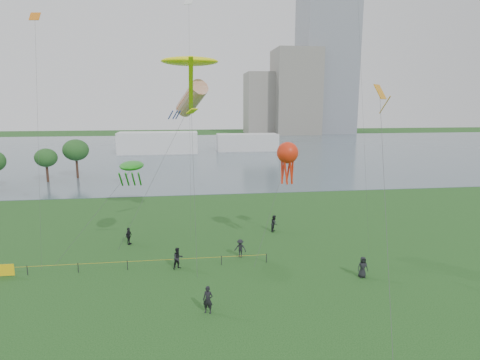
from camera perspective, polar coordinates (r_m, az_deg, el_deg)
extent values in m
plane|color=#153D13|center=(25.15, 3.29, -22.73)|extent=(400.00, 400.00, 0.00)
cube|color=slate|center=(121.42, -5.68, 4.20)|extent=(400.00, 120.00, 0.08)
cube|color=slate|center=(205.06, 12.42, 23.57)|extent=(24.00, 24.00, 120.00)
cube|color=gray|center=(189.38, 7.88, 12.26)|extent=(20.00, 20.00, 38.00)
cube|color=gray|center=(191.98, 3.25, 10.82)|extent=(16.00, 18.00, 28.00)
cube|color=white|center=(116.34, -11.55, 5.22)|extent=(22.00, 8.00, 6.00)
cube|color=silver|center=(120.47, 1.03, 5.38)|extent=(18.00, 7.00, 5.00)
cylinder|color=#382319|center=(81.48, -22.14, 1.37)|extent=(0.44, 0.44, 3.31)
ellipsoid|color=#285B24|center=(81.00, -22.32, 3.97)|extent=(4.71, 4.71, 3.98)
cylinder|color=#382319|center=(79.69, -25.70, 0.69)|extent=(0.44, 0.44, 2.73)
ellipsoid|color=#285B24|center=(79.27, -25.88, 2.87)|extent=(3.88, 3.88, 3.28)
cylinder|color=black|center=(37.97, -27.99, -11.28)|extent=(0.07, 0.07, 0.85)
cylinder|color=black|center=(36.77, -22.02, -11.49)|extent=(0.07, 0.07, 0.85)
cylinder|color=black|center=(35.98, -15.72, -11.59)|extent=(0.07, 0.07, 0.85)
cylinder|color=black|center=(35.62, -9.21, -11.54)|extent=(0.07, 0.07, 0.85)
cylinder|color=black|center=(35.71, -2.65, -11.35)|extent=(0.07, 0.07, 0.85)
cylinder|color=black|center=(36.24, 3.78, -11.02)|extent=(0.07, 0.07, 0.85)
cylinder|color=gold|center=(35.86, -15.74, -11.11)|extent=(24.00, 0.03, 0.03)
cube|color=yellow|center=(38.67, -30.84, -10.96)|extent=(2.00, 0.04, 1.00)
imported|color=black|center=(35.16, -8.81, -10.94)|extent=(1.12, 1.03, 1.86)
imported|color=black|center=(37.23, 0.04, -9.68)|extent=(1.27, 1.03, 1.71)
imported|color=black|center=(41.92, -15.55, -7.69)|extent=(0.78, 1.11, 1.75)
imported|color=black|center=(34.65, 17.05, -11.76)|extent=(0.86, 0.58, 1.74)
imported|color=black|center=(28.12, -4.59, -16.62)|extent=(0.81, 0.67, 1.89)
imported|color=black|center=(44.50, 4.90, -6.17)|extent=(1.05, 1.13, 1.85)
cylinder|color=#3F3F42|center=(35.49, -6.67, 2.68)|extent=(0.13, 8.85, 17.83)
ellipsoid|color=#F1F20C|center=(39.75, -7.17, 16.41)|extent=(5.43, 3.39, 0.85)
cube|color=#F1F20C|center=(35.39, -7.00, 13.22)|extent=(0.36, 6.98, 4.09)
cube|color=#F1F20C|center=(31.56, -6.82, 9.71)|extent=(0.95, 0.95, 0.42)
cylinder|color=#3F3F42|center=(40.51, -11.88, 1.06)|extent=(7.46, 3.93, 14.40)
cylinder|color=#E44A1B|center=(41.80, -6.89, 11.42)|extent=(3.62, 5.07, 3.78)
cylinder|color=#1930B0|center=(40.61, -8.82, 9.13)|extent=(0.60, 1.13, 0.88)
cylinder|color=#1930B0|center=(41.00, -9.20, 9.13)|extent=(0.60, 1.13, 0.88)
cylinder|color=#1930B0|center=(40.86, -9.84, 9.11)|extent=(0.60, 1.13, 0.88)
cylinder|color=#1930B0|center=(40.40, -9.86, 9.09)|extent=(0.60, 1.13, 0.88)
cylinder|color=#1930B0|center=(40.24, -9.22, 9.10)|extent=(0.60, 1.13, 0.88)
cylinder|color=#3F3F42|center=(38.65, -19.98, -4.53)|extent=(6.60, 3.12, 8.22)
ellipsoid|color=#1F8D19|center=(38.74, -15.14, 1.99)|extent=(2.19, 3.94, 0.77)
cylinder|color=#1F8D19|center=(37.46, -16.58, 0.07)|extent=(0.16, 1.79, 1.54)
cylinder|color=#1F8D19|center=(37.38, -15.75, 0.09)|extent=(0.16, 1.79, 1.54)
cylinder|color=#1F8D19|center=(37.30, -14.92, 0.12)|extent=(0.16, 1.79, 1.54)
cylinder|color=#1F8D19|center=(37.23, -14.08, 0.14)|extent=(0.16, 1.79, 1.54)
cylinder|color=#3F3F42|center=(36.01, 4.49, -3.98)|extent=(3.71, 3.72, 9.45)
sphere|color=red|center=(37.31, 6.78, 3.88)|extent=(2.00, 2.00, 2.00)
cylinder|color=red|center=(37.67, 7.46, 1.47)|extent=(0.18, 0.54, 2.60)
cylinder|color=red|center=(38.01, 6.93, 1.57)|extent=(0.49, 0.36, 2.61)
cylinder|color=red|center=(37.89, 6.19, 1.55)|extent=(0.49, 0.36, 2.61)
cylinder|color=red|center=(37.42, 5.98, 1.44)|extent=(0.18, 0.54, 2.60)
cylinder|color=red|center=(37.06, 6.51, 1.34)|extent=(0.49, 0.36, 2.61)
cylinder|color=red|center=(37.19, 7.26, 1.36)|extent=(0.49, 0.36, 2.61)
cylinder|color=#3F3F42|center=(27.28, 20.01, -3.62)|extent=(5.04, 13.55, 14.81)
cube|color=orange|center=(33.67, 19.30, 11.76)|extent=(1.40, 1.40, 1.14)
cylinder|color=orange|center=(32.85, 19.91, 10.01)|extent=(0.08, 1.58, 1.35)
cube|color=orange|center=(42.39, -27.16, 20.00)|extent=(1.04, 1.00, 0.76)
cube|color=white|center=(46.90, -7.30, 23.94)|extent=(1.05, 0.96, 0.76)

